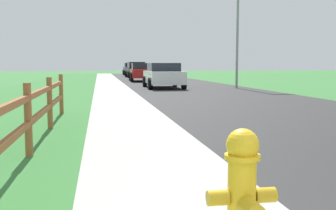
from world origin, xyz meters
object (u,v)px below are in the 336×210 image
(parked_car_red, at_px, (142,72))
(street_lamp, at_px, (240,26))
(parked_suv_white, at_px, (163,75))
(parked_car_blue, at_px, (131,69))
(parked_car_black, at_px, (136,70))
(fire_hydrant, at_px, (242,189))

(parked_car_red, height_order, street_lamp, street_lamp)
(parked_suv_white, height_order, parked_car_blue, parked_car_blue)
(parked_car_red, distance_m, parked_car_black, 9.82)
(parked_suv_white, xyz_separation_m, parked_car_black, (0.19, 19.49, 0.08))
(parked_car_blue, xyz_separation_m, street_lamp, (3.78, -29.89, 2.73))
(parked_car_red, bearing_deg, parked_suv_white, -88.61)
(fire_hydrant, height_order, parked_suv_white, parked_suv_white)
(parked_car_blue, relative_size, street_lamp, 0.84)
(fire_hydrant, height_order, parked_car_red, parked_car_red)
(parked_car_red, relative_size, parked_car_blue, 0.96)
(parked_car_black, relative_size, street_lamp, 0.77)
(parked_car_black, relative_size, parked_car_blue, 0.92)
(parked_car_black, height_order, street_lamp, street_lamp)
(fire_hydrant, xyz_separation_m, parked_suv_white, (2.67, 20.27, 0.27))
(parked_car_red, distance_m, parked_car_blue, 19.29)
(parked_suv_white, bearing_deg, street_lamp, -12.39)
(fire_hydrant, height_order, street_lamp, street_lamp)
(parked_suv_white, relative_size, parked_car_red, 0.94)
(parked_car_blue, height_order, street_lamp, street_lamp)
(fire_hydrant, xyz_separation_m, street_lamp, (6.91, 19.34, 3.07))
(parked_car_red, relative_size, parked_car_black, 1.04)
(parked_car_red, relative_size, street_lamp, 0.80)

